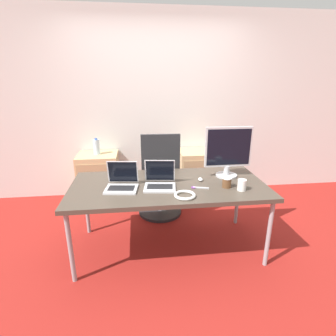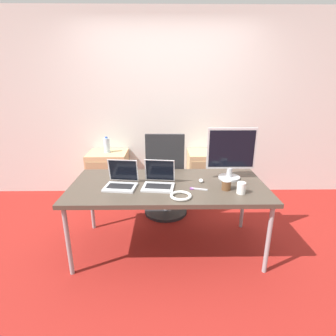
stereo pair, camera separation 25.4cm
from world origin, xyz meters
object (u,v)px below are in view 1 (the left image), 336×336
(cabinet_right, at_px, (197,174))
(water_bottle, at_px, (97,147))
(office_chair, at_px, (160,185))
(cable_coil, at_px, (185,195))
(mouse, at_px, (200,179))
(cabinet_left, at_px, (99,178))
(coffee_cup_brown, at_px, (227,182))
(coffee_cup_white, at_px, (242,185))
(laptop_right, at_px, (160,182))
(monitor, at_px, (228,152))
(laptop_left, at_px, (122,183))

(cabinet_right, bearing_deg, water_bottle, 179.91)
(office_chair, height_order, cable_coil, office_chair)
(cable_coil, bearing_deg, cabinet_right, 72.88)
(cabinet_right, distance_m, mouse, 1.27)
(cabinet_left, bearing_deg, cabinet_right, 0.00)
(cabinet_left, height_order, mouse, mouse)
(water_bottle, xyz_separation_m, coffee_cup_brown, (1.38, -1.38, -0.04))
(cabinet_right, bearing_deg, coffee_cup_white, -87.31)
(mouse, bearing_deg, office_chair, 118.42)
(cabinet_left, xyz_separation_m, laptop_right, (0.75, -1.28, 0.42))
(office_chair, xyz_separation_m, mouse, (0.35, -0.65, 0.31))
(laptop_right, bearing_deg, cabinet_left, 120.44)
(water_bottle, xyz_separation_m, laptop_right, (0.75, -1.29, -0.04))
(cabinet_right, distance_m, cable_coil, 1.65)
(cabinet_right, height_order, laptop_right, laptop_right)
(monitor, bearing_deg, cabinet_left, 143.58)
(laptop_right, height_order, mouse, laptop_right)
(water_bottle, distance_m, monitor, 1.84)
(cabinet_right, relative_size, laptop_left, 2.21)
(mouse, relative_size, coffee_cup_brown, 0.71)
(water_bottle, relative_size, cable_coil, 1.18)
(laptop_right, relative_size, coffee_cup_white, 3.06)
(office_chair, relative_size, coffee_cup_brown, 11.57)
(laptop_right, height_order, monitor, monitor)
(cabinet_right, relative_size, coffee_cup_brown, 7.35)
(water_bottle, height_order, mouse, water_bottle)
(coffee_cup_white, bearing_deg, coffee_cup_brown, 143.21)
(office_chair, height_order, water_bottle, office_chair)
(cabinet_left, height_order, water_bottle, water_bottle)
(office_chair, bearing_deg, coffee_cup_white, -54.01)
(cabinet_right, relative_size, cable_coil, 3.71)
(cabinet_right, height_order, coffee_cup_white, coffee_cup_white)
(laptop_right, distance_m, coffee_cup_brown, 0.63)
(cabinet_left, bearing_deg, coffee_cup_white, -44.40)
(cable_coil, bearing_deg, mouse, 57.35)
(laptop_right, distance_m, monitor, 0.78)
(laptop_left, relative_size, mouse, 4.71)
(mouse, distance_m, coffee_cup_brown, 0.28)
(laptop_left, distance_m, laptop_right, 0.36)
(cabinet_left, distance_m, cable_coil, 1.84)
(laptop_left, distance_m, coffee_cup_white, 1.11)
(coffee_cup_white, height_order, coffee_cup_brown, coffee_cup_white)
(cabinet_right, xyz_separation_m, monitor, (0.05, -1.09, 0.63))
(office_chair, height_order, cabinet_right, office_chair)
(monitor, bearing_deg, water_bottle, 143.53)
(office_chair, xyz_separation_m, cabinet_right, (0.60, 0.54, -0.07))
(cabinet_left, bearing_deg, laptop_left, -72.65)
(water_bottle, relative_size, coffee_cup_brown, 2.34)
(laptop_left, distance_m, cable_coil, 0.61)
(laptop_left, xyz_separation_m, mouse, (0.77, 0.09, -0.03))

